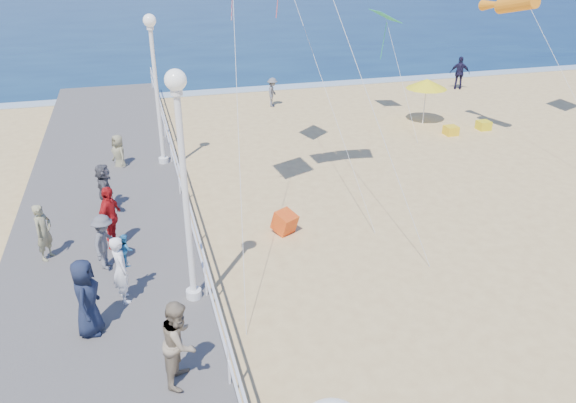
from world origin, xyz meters
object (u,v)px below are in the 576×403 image
object	(u,v)px
spectator_4	(86,297)
beach_walker_c	(119,155)
beach_chair_right	(451,130)
spectator_5	(104,188)
beach_walker_a	(273,92)
woman_holding_toddler	(121,269)
beach_walker_b	(460,73)
spectator_3	(110,218)
lamp_post_mid	(183,168)
spectator_2	(104,242)
beach_umbrella	(427,84)
toddler_held	(125,249)
beach_chair_left	(484,125)
lamp_post_far	(155,75)
spectator_1	(180,342)
spectator_6	(44,232)
box_kite	(285,224)

from	to	relation	value
spectator_4	beach_walker_c	bearing A→B (deg)	7.35
beach_chair_right	spectator_5	bearing A→B (deg)	-162.32
spectator_5	beach_walker_a	world-z (taller)	spectator_5
woman_holding_toddler	beach_walker_a	bearing A→B (deg)	-39.03
woman_holding_toddler	beach_walker_b	world-z (taller)	woman_holding_toddler
spectator_3	spectator_5	size ratio (longest dim) A/B	1.17
spectator_3	spectator_5	bearing A→B (deg)	32.00
lamp_post_mid	spectator_2	xyz separation A→B (m)	(-1.94, 1.93, -2.53)
spectator_2	beach_umbrella	bearing A→B (deg)	-33.81
toddler_held	beach_chair_left	xyz separation A→B (m)	(15.94, 9.82, -1.43)
lamp_post_mid	spectator_2	world-z (taller)	lamp_post_mid
beach_walker_b	beach_chair_right	size ratio (longest dim) A/B	3.40
lamp_post_mid	toddler_held	size ratio (longest dim) A/B	6.98
spectator_3	beach_walker_a	distance (m)	15.96
toddler_held	spectator_2	xyz separation A→B (m)	(-0.54, 1.43, -0.50)
spectator_5	beach_chair_left	world-z (taller)	spectator_5
spectator_3	lamp_post_far	bearing A→B (deg)	11.03
spectator_1	spectator_5	xyz separation A→B (m)	(-1.45, 8.00, -0.12)
spectator_3	woman_holding_toddler	bearing A→B (deg)	-147.16
spectator_5	beach_chair_right	world-z (taller)	spectator_5
spectator_1	beach_chair_left	bearing A→B (deg)	-28.39
spectator_1	beach_walker_c	xyz separation A→B (m)	(-1.03, 11.79, -0.49)
spectator_2	spectator_6	distance (m)	1.75
beach_walker_c	beach_umbrella	distance (m)	14.16
beach_walker_a	beach_umbrella	bearing A→B (deg)	-102.59
lamp_post_far	spectator_2	size ratio (longest dim) A/B	3.64
box_kite	beach_umbrella	bearing A→B (deg)	12.56
spectator_3	beach_walker_c	distance (m)	6.24
toddler_held	beach_walker_c	world-z (taller)	toddler_held
beach_walker_b	beach_chair_right	bearing A→B (deg)	86.61
woman_holding_toddler	spectator_1	distance (m)	3.14
toddler_held	beach_umbrella	distance (m)	17.81
woman_holding_toddler	spectator_5	bearing A→B (deg)	-8.89
spectator_3	beach_walker_c	size ratio (longest dim) A/B	1.13
lamp_post_far	beach_walker_a	distance (m)	10.34
beach_walker_a	spectator_6	bearing A→B (deg)	171.40
toddler_held	spectator_5	xyz separation A→B (m)	(-0.58, 4.88, -0.47)
spectator_1	box_kite	bearing A→B (deg)	-10.94
toddler_held	spectator_3	bearing A→B (deg)	-4.71
beach_chair_right	beach_umbrella	bearing A→B (deg)	102.61
beach_walker_b	box_kite	distance (m)	20.27
spectator_6	beach_walker_c	distance (m)	6.63
lamp_post_far	spectator_1	world-z (taller)	lamp_post_far
lamp_post_mid	beach_chair_left	xyz separation A→B (m)	(14.54, 10.32, -3.46)
lamp_post_mid	beach_walker_c	xyz separation A→B (m)	(-1.56, 9.16, -2.87)
beach_umbrella	box_kite	bearing A→B (deg)	-136.58
spectator_6	beach_walker_a	distance (m)	16.95
spectator_6	beach_umbrella	size ratio (longest dim) A/B	0.72
beach_walker_b	box_kite	bearing A→B (deg)	74.39
spectator_1	beach_umbrella	distance (m)	19.37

